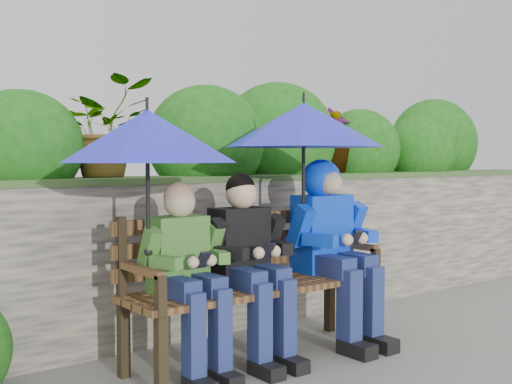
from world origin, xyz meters
TOP-DOWN VIEW (x-y plane):
  - ground at (0.00, 0.00)m, footprint 60.00×60.00m
  - garden_backdrop at (-0.06, 1.58)m, footprint 8.00×2.89m
  - park_bench at (-0.06, 0.06)m, footprint 1.60×0.47m
  - boy_left at (-0.53, -0.00)m, footprint 0.45×0.52m
  - boy_middle at (-0.13, -0.01)m, footprint 0.48×0.55m
  - boy_right at (0.52, -0.00)m, footprint 0.53×0.65m
  - umbrella_left at (-0.75, 0.02)m, footprint 0.90×0.90m
  - umbrella_right at (0.32, 0.04)m, footprint 0.96×0.96m

SIDE VIEW (x-z plane):
  - ground at x=0.00m, z-range 0.00..0.00m
  - park_bench at x=-0.06m, z-range 0.06..0.90m
  - boy_left at x=-0.53m, z-range 0.06..1.09m
  - boy_middle at x=-0.13m, z-range 0.06..1.12m
  - garden_backdrop at x=-0.06m, z-range -0.26..1.55m
  - boy_right at x=0.52m, z-range 0.10..1.24m
  - umbrella_left at x=-0.75m, z-range 0.86..1.66m
  - umbrella_right at x=0.32m, z-range 0.91..1.78m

